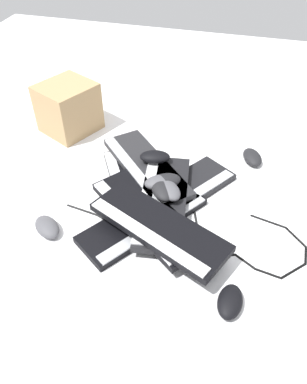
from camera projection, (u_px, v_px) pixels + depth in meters
name	position (u px, v px, depth m)	size (l,w,h in m)	color
ground_plane	(180.00, 192.00, 1.34)	(3.20, 3.20, 0.00)	white
keyboard_0	(144.00, 220.00, 1.22)	(0.45, 0.37, 0.03)	black
keyboard_1	(178.00, 193.00, 1.31)	(0.45, 0.37, 0.03)	black
keyboard_2	(134.00, 187.00, 1.34)	(0.46, 0.35, 0.03)	black
keyboard_3	(163.00, 200.00, 1.24)	(0.46, 0.21, 0.03)	black
keyboard_4	(147.00, 214.00, 1.19)	(0.39, 0.44, 0.03)	black
keyboard_5	(145.00, 167.00, 1.37)	(0.42, 0.41, 0.03)	#232326
keyboard_6	(158.00, 227.00, 1.11)	(0.32, 0.46, 0.03)	black
mouse_0	(252.00, 157.00, 1.46)	(0.11, 0.07, 0.04)	black
mouse_1	(47.00, 227.00, 1.19)	(0.11, 0.07, 0.04)	#4C4C51
mouse_2	(160.00, 182.00, 1.26)	(0.11, 0.07, 0.04)	#4C4C51
mouse_3	(165.00, 181.00, 1.26)	(0.11, 0.07, 0.04)	black
mouse_4	(169.00, 190.00, 1.23)	(0.11, 0.07, 0.04)	#4C4C51
mouse_5	(230.00, 302.00, 0.99)	(0.11, 0.07, 0.04)	black
mouse_6	(155.00, 157.00, 1.36)	(0.11, 0.07, 0.04)	black
mouse_7	(162.00, 190.00, 1.23)	(0.11, 0.07, 0.04)	black
cable_0	(145.00, 231.00, 1.19)	(0.23, 0.47, 0.01)	black
cable_1	(271.00, 250.00, 1.14)	(0.24, 0.30, 0.01)	black
cardboard_box	(68.00, 108.00, 1.57)	(0.21, 0.20, 0.21)	tan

